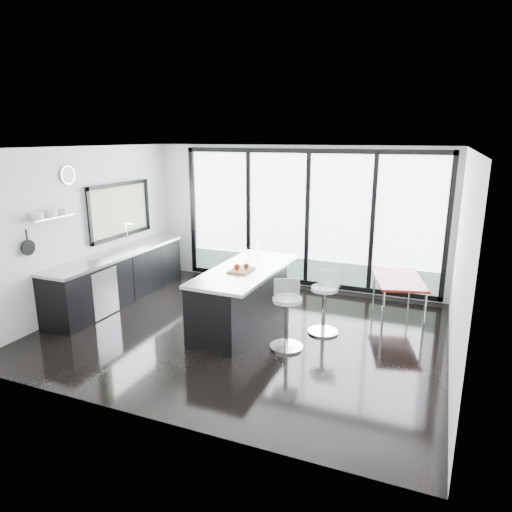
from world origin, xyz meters
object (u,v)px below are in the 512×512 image
at_px(bar_stool_near, 287,323).
at_px(bar_stool_far, 324,310).
at_px(red_table, 397,298).
at_px(island, 241,295).

distance_m(bar_stool_near, bar_stool_far, 0.80).
height_order(bar_stool_far, red_table, bar_stool_far).
height_order(bar_stool_near, red_table, bar_stool_near).
bearing_deg(bar_stool_far, island, -163.61).
bearing_deg(island, bar_stool_near, -30.66).
bearing_deg(red_table, bar_stool_near, -126.14).
xyz_separation_m(bar_stool_near, red_table, (1.34, 1.83, -0.04)).
bearing_deg(red_table, island, -151.28).
height_order(island, red_table, island).
height_order(bar_stool_near, bar_stool_far, bar_stool_near).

